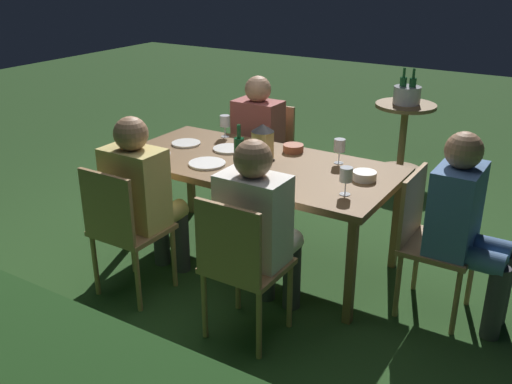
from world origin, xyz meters
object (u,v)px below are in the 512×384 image
(dining_table, at_px, (256,169))
(person_in_blue, at_px, (466,221))
(chair_side_right_b, at_px, (123,227))
(wine_glass_c, at_px, (225,122))
(green_bottle_on_table, at_px, (239,152))
(person_in_rust, at_px, (254,140))
(chair_side_left_b, at_px, (266,152))
(plate_b, at_px, (153,155))
(bowl_bread, at_px, (293,148))
(person_in_cream, at_px, (259,224))
(person_in_mustard, at_px, (143,193))
(chair_head_near, at_px, (428,237))
(side_table, at_px, (404,127))
(plate_d, at_px, (186,143))
(bowl_olives, at_px, (364,175))
(wine_glass_b, at_px, (346,176))
(plate_a, at_px, (207,164))
(wine_glass_a, at_px, (340,147))
(ice_bucket, at_px, (407,94))
(lantern_centerpiece, at_px, (263,141))
(chair_side_right_a, at_px, (240,263))

(dining_table, bearing_deg, person_in_blue, 180.00)
(chair_side_right_b, height_order, wine_glass_c, wine_glass_c)
(green_bottle_on_table, bearing_deg, person_in_rust, -64.21)
(chair_side_left_b, distance_m, plate_b, 1.17)
(person_in_rust, bearing_deg, bowl_bread, 148.58)
(person_in_cream, relative_size, plate_b, 4.71)
(plate_b, bearing_deg, person_in_mustard, 123.01)
(chair_head_near, relative_size, side_table, 1.26)
(plate_d, relative_size, bowl_bread, 1.46)
(chair_side_left_b, height_order, bowl_bread, chair_side_left_b)
(plate_b, height_order, bowl_olives, bowl_olives)
(person_in_mustard, bearing_deg, bowl_olives, -147.96)
(dining_table, distance_m, green_bottle_on_table, 0.22)
(green_bottle_on_table, relative_size, wine_glass_b, 1.72)
(plate_a, xyz_separation_m, plate_d, (0.40, -0.28, 0.00))
(person_in_mustard, xyz_separation_m, green_bottle_on_table, (-0.39, -0.52, 0.20))
(person_in_mustard, distance_m, side_table, 3.05)
(chair_head_near, xyz_separation_m, bowl_bread, (1.09, -0.33, 0.27))
(person_in_mustard, relative_size, person_in_rust, 1.00)
(bowl_olives, bearing_deg, person_in_cream, 66.61)
(chair_side_left_b, relative_size, plate_a, 3.49)
(person_in_rust, height_order, plate_a, person_in_rust)
(wine_glass_a, xyz_separation_m, bowl_bread, (0.38, -0.05, -0.09))
(person_in_mustard, distance_m, ice_bucket, 3.04)
(person_in_blue, relative_size, bowl_bread, 7.85)
(wine_glass_a, bearing_deg, chair_side_left_b, -32.21)
(chair_side_right_b, xyz_separation_m, person_in_mustard, (-0.00, -0.20, 0.15))
(side_table, bearing_deg, person_in_mustard, 76.41)
(chair_side_left_b, xyz_separation_m, plate_b, (0.26, 1.11, 0.25))
(chair_side_left_b, height_order, wine_glass_c, wine_glass_c)
(plate_a, bearing_deg, person_in_mustard, 68.47)
(chair_side_left_b, height_order, ice_bucket, ice_bucket)
(dining_table, relative_size, green_bottle_on_table, 6.58)
(person_in_cream, relative_size, lantern_centerpiece, 4.34)
(person_in_blue, height_order, wine_glass_a, person_in_blue)
(person_in_mustard, relative_size, person_in_cream, 1.00)
(green_bottle_on_table, xyz_separation_m, plate_b, (0.64, 0.12, -0.10))
(person_in_rust, distance_m, wine_glass_b, 1.47)
(person_in_mustard, relative_size, wine_glass_a, 6.80)
(plate_b, bearing_deg, lantern_centerpiece, -158.22)
(dining_table, height_order, person_in_mustard, person_in_mustard)
(wine_glass_a, relative_size, bowl_bread, 1.15)
(chair_side_right_a, bearing_deg, wine_glass_b, -115.92)
(person_in_mustard, relative_size, side_table, 1.67)
(chair_side_right_b, distance_m, chair_side_left_b, 1.71)
(plate_a, bearing_deg, lantern_centerpiece, -140.22)
(chair_side_left_b, bearing_deg, bowl_bread, 135.72)
(bowl_bread, bearing_deg, bowl_olives, 158.59)
(dining_table, height_order, wine_glass_b, wine_glass_b)
(person_in_rust, relative_size, bowl_olives, 7.68)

